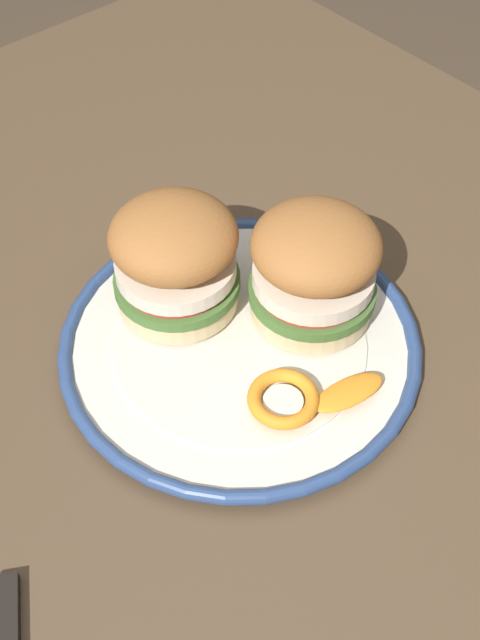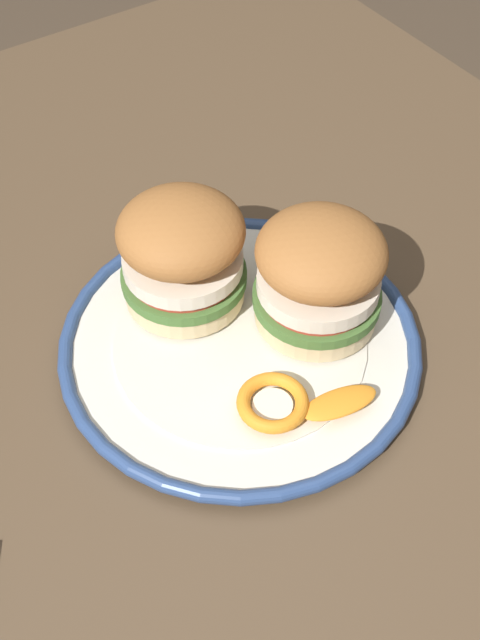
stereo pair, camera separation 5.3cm
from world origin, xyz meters
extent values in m
cube|color=brown|center=(0.00, 0.00, 0.75)|extent=(1.17, 0.98, 0.03)
cube|color=brown|center=(0.53, -0.43, 0.37)|extent=(0.06, 0.06, 0.74)
cylinder|color=silver|center=(0.03, -0.03, 0.78)|extent=(0.28, 0.28, 0.01)
torus|color=navy|center=(0.03, -0.03, 0.78)|extent=(0.30, 0.30, 0.01)
cylinder|color=silver|center=(0.03, -0.03, 0.78)|extent=(0.21, 0.21, 0.00)
cylinder|color=beige|center=(0.10, -0.02, 0.80)|extent=(0.10, 0.10, 0.02)
cylinder|color=#477033|center=(0.10, -0.02, 0.81)|extent=(0.11, 0.11, 0.01)
cylinder|color=#BC3828|center=(0.10, -0.02, 0.82)|extent=(0.09, 0.09, 0.01)
cylinder|color=silver|center=(0.10, -0.02, 0.83)|extent=(0.10, 0.10, 0.01)
ellipsoid|color=#A36633|center=(0.10, -0.02, 0.86)|extent=(0.15, 0.15, 0.05)
cylinder|color=beige|center=(0.02, -0.10, 0.80)|extent=(0.10, 0.10, 0.02)
cylinder|color=#477033|center=(0.02, -0.10, 0.81)|extent=(0.11, 0.11, 0.01)
cylinder|color=#BC3828|center=(0.02, -0.10, 0.82)|extent=(0.09, 0.09, 0.01)
cylinder|color=silver|center=(0.02, -0.10, 0.83)|extent=(0.10, 0.10, 0.01)
ellipsoid|color=#A36633|center=(0.02, -0.10, 0.86)|extent=(0.15, 0.15, 0.05)
torus|color=orange|center=(-0.04, -0.01, 0.79)|extent=(0.07, 0.07, 0.01)
cylinder|color=#F4E5C6|center=(-0.04, -0.01, 0.79)|extent=(0.03, 0.03, 0.00)
ellipsoid|color=orange|center=(-0.06, -0.06, 0.79)|extent=(0.04, 0.07, 0.01)
camera|label=1|loc=(-0.29, 0.25, 1.31)|focal=46.24mm
camera|label=2|loc=(-0.33, 0.21, 1.31)|focal=46.24mm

